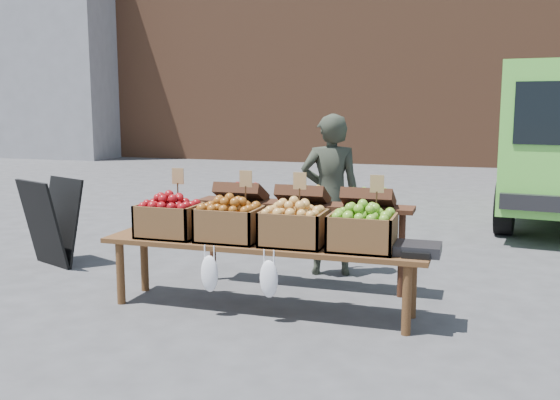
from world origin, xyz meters
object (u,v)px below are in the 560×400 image
(vendor, at_px, (330,195))
(crate_golden_apples, at_px, (170,220))
(crate_russet_pears, at_px, (230,224))
(display_bench, at_px, (262,277))
(weighing_scale, at_px, (418,249))
(chalkboard_sign, at_px, (52,222))
(crate_green_apples, at_px, (362,232))
(back_table, at_px, (303,233))
(crate_red_apples, at_px, (294,228))

(vendor, bearing_deg, crate_golden_apples, 31.99)
(crate_russet_pears, bearing_deg, crate_golden_apples, 180.00)
(display_bench, relative_size, weighing_scale, 7.94)
(weighing_scale, bearing_deg, crate_golden_apples, 180.00)
(chalkboard_sign, xyz_separation_m, display_bench, (2.59, -0.71, -0.18))
(crate_green_apples, bearing_deg, back_table, 133.23)
(display_bench, bearing_deg, chalkboard_sign, 164.57)
(crate_golden_apples, relative_size, crate_red_apples, 1.00)
(chalkboard_sign, bearing_deg, vendor, 33.89)
(crate_green_apples, height_order, weighing_scale, crate_green_apples)
(vendor, distance_m, crate_golden_apples, 1.68)
(crate_golden_apples, relative_size, crate_russet_pears, 1.00)
(display_bench, height_order, crate_golden_apples, crate_golden_apples)
(chalkboard_sign, xyz_separation_m, crate_golden_apples, (1.76, -0.71, 0.24))
(vendor, xyz_separation_m, crate_russet_pears, (-0.55, -1.27, -0.09))
(chalkboard_sign, bearing_deg, back_table, 23.01)
(back_table, height_order, crate_russet_pears, back_table)
(back_table, height_order, crate_golden_apples, back_table)
(back_table, height_order, crate_green_apples, back_table)
(chalkboard_sign, distance_m, weighing_scale, 3.90)
(crate_red_apples, bearing_deg, chalkboard_sign, 166.00)
(chalkboard_sign, xyz_separation_m, crate_red_apples, (2.86, -0.71, 0.24))
(chalkboard_sign, bearing_deg, crate_red_apples, 8.87)
(back_table, relative_size, crate_golden_apples, 4.20)
(crate_green_apples, bearing_deg, chalkboard_sign, 168.18)
(vendor, xyz_separation_m, crate_green_apples, (0.55, -1.27, -0.09))
(crate_russet_pears, relative_size, crate_red_apples, 1.00)
(crate_golden_apples, bearing_deg, crate_red_apples, 0.00)
(back_table, distance_m, crate_green_apples, 1.01)
(crate_red_apples, bearing_deg, display_bench, 180.00)
(crate_golden_apples, xyz_separation_m, crate_red_apples, (1.10, 0.00, 0.00))
(display_bench, bearing_deg, crate_russet_pears, 180.00)
(crate_golden_apples, bearing_deg, back_table, 36.49)
(display_bench, bearing_deg, vendor, 77.73)
(display_bench, bearing_deg, crate_red_apples, 0.00)
(crate_russet_pears, distance_m, crate_red_apples, 0.55)
(vendor, height_order, chalkboard_sign, vendor)
(vendor, distance_m, crate_red_apples, 1.27)
(chalkboard_sign, distance_m, back_table, 2.74)
(weighing_scale, bearing_deg, crate_red_apples, 180.00)
(chalkboard_sign, xyz_separation_m, weighing_scale, (3.84, -0.71, 0.14))
(crate_red_apples, xyz_separation_m, weighing_scale, (0.97, 0.00, -0.10))
(display_bench, relative_size, crate_green_apples, 5.40)
(display_bench, distance_m, crate_golden_apples, 0.93)
(vendor, distance_m, weighing_scale, 1.61)
(vendor, height_order, crate_golden_apples, vendor)
(chalkboard_sign, relative_size, crate_golden_apples, 1.86)
(chalkboard_sign, height_order, display_bench, chalkboard_sign)
(back_table, bearing_deg, crate_golden_apples, -143.51)
(vendor, height_order, crate_green_apples, vendor)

